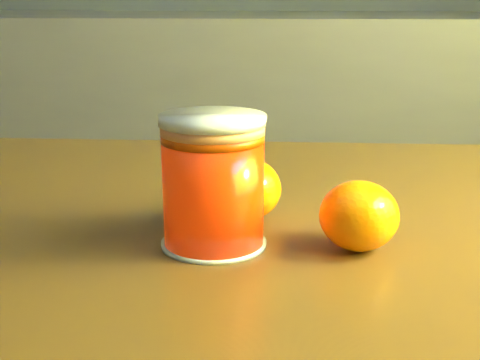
{
  "coord_description": "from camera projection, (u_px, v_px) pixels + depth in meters",
  "views": [
    {
      "loc": [
        0.8,
        -0.33,
        0.96
      ],
      "look_at": [
        0.76,
        0.2,
        0.81
      ],
      "focal_mm": 50.0,
      "sensor_mm": 36.0,
      "label": 1
    }
  ],
  "objects": [
    {
      "name": "orange_back",
      "position": [
        359.0,
        216.0,
        0.54
      ],
      "size": [
        0.08,
        0.08,
        0.06
      ],
      "primitive_type": "ellipsoid",
      "rotation": [
        0.0,
        0.0,
        -0.24
      ],
      "color": "orange",
      "rests_on": "table"
    },
    {
      "name": "table",
      "position": [
        286.0,
        326.0,
        0.62
      ],
      "size": [
        1.01,
        0.72,
        0.75
      ],
      "rotation": [
        0.0,
        0.0,
        0.01
      ],
      "color": "brown",
      "rests_on": "ground"
    },
    {
      "name": "orange_extra",
      "position": [
        205.0,
        199.0,
        0.58
      ],
      "size": [
        0.08,
        0.08,
        0.05
      ],
      "primitive_type": "ellipsoid",
      "rotation": [
        0.0,
        0.0,
        0.44
      ],
      "color": "orange",
      "rests_on": "table"
    },
    {
      "name": "orange_front",
      "position": [
        246.0,
        189.0,
        0.61
      ],
      "size": [
        0.09,
        0.09,
        0.06
      ],
      "primitive_type": "ellipsoid",
      "rotation": [
        0.0,
        0.0,
        -0.41
      ],
      "color": "orange",
      "rests_on": "table"
    },
    {
      "name": "juice_glass",
      "position": [
        213.0,
        182.0,
        0.54
      ],
      "size": [
        0.09,
        0.09,
        0.11
      ],
      "rotation": [
        0.0,
        0.0,
        -0.37
      ],
      "color": "#FF2E05",
      "rests_on": "table"
    },
    {
      "name": "kitchen_counter",
      "position": [
        7.0,
        176.0,
        1.9
      ],
      "size": [
        3.15,
        0.6,
        0.9
      ],
      "primitive_type": "cube",
      "color": "#55555B",
      "rests_on": "ground"
    }
  ]
}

